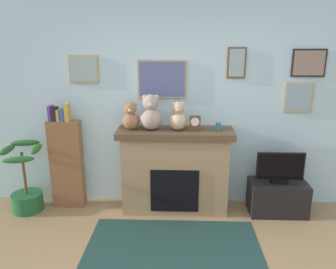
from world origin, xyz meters
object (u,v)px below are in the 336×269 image
at_px(teddy_bear_grey, 131,117).
at_px(teddy_bear_tan, 178,117).
at_px(tv_stand, 277,197).
at_px(television, 280,168).
at_px(candle_jar, 218,126).
at_px(teddy_bear_cream, 151,114).
at_px(mantel_clock, 195,123).
at_px(fireplace, 175,169).
at_px(potted_plant, 26,189).
at_px(bookshelf, 67,161).

height_order(teddy_bear_grey, teddy_bear_tan, teddy_bear_tan).
relative_size(tv_stand, television, 1.20).
height_order(candle_jar, teddy_bear_grey, teddy_bear_grey).
bearing_deg(teddy_bear_tan, teddy_bear_grey, 180.00).
xyz_separation_m(teddy_bear_cream, teddy_bear_tan, (0.33, 0.00, -0.04)).
distance_m(teddy_bear_grey, teddy_bear_tan, 0.58).
bearing_deg(teddy_bear_cream, candle_jar, 0.04).
height_order(teddy_bear_cream, teddy_bear_tan, teddy_bear_cream).
bearing_deg(mantel_clock, television, -2.66).
distance_m(fireplace, potted_plant, 1.93).
relative_size(potted_plant, television, 1.52).
height_order(bookshelf, teddy_bear_grey, teddy_bear_grey).
xyz_separation_m(fireplace, television, (1.31, -0.07, 0.06)).
bearing_deg(potted_plant, teddy_bear_cream, 3.67).
bearing_deg(teddy_bear_cream, mantel_clock, -0.10).
relative_size(bookshelf, tv_stand, 1.95).
bearing_deg(fireplace, bookshelf, 178.67).
xyz_separation_m(tv_stand, teddy_bear_cream, (-1.60, 0.05, 1.06)).
relative_size(bookshelf, teddy_bear_cream, 3.16).
bearing_deg(candle_jar, tv_stand, -3.65).
bearing_deg(fireplace, teddy_bear_grey, -178.09).
distance_m(candle_jar, teddy_bear_tan, 0.51).
height_order(potted_plant, mantel_clock, mantel_clock).
bearing_deg(fireplace, mantel_clock, -4.58).
relative_size(candle_jar, teddy_bear_cream, 0.22).
height_order(bookshelf, television, bookshelf).
xyz_separation_m(teddy_bear_grey, teddy_bear_cream, (0.25, -0.00, 0.04)).
relative_size(bookshelf, teddy_bear_tan, 3.95).
relative_size(television, mantel_clock, 3.41).
height_order(candle_jar, mantel_clock, mantel_clock).
distance_m(mantel_clock, teddy_bear_tan, 0.22).
bearing_deg(television, potted_plant, -179.06).
xyz_separation_m(fireplace, teddy_bear_cream, (-0.30, -0.02, 0.73)).
height_order(fireplace, television, fireplace).
distance_m(television, teddy_bear_grey, 1.95).
xyz_separation_m(candle_jar, teddy_bear_grey, (-1.07, -0.00, 0.10)).
distance_m(potted_plant, teddy_bear_cream, 1.89).
height_order(tv_stand, candle_jar, candle_jar).
relative_size(bookshelf, television, 2.35).
relative_size(potted_plant, teddy_bear_grey, 2.65).
distance_m(candle_jar, teddy_bear_grey, 1.08).
height_order(television, teddy_bear_tan, teddy_bear_tan).
distance_m(potted_plant, mantel_clock, 2.32).
height_order(potted_plant, tv_stand, potted_plant).
bearing_deg(teddy_bear_cream, bookshelf, 177.37).
height_order(tv_stand, teddy_bear_tan, teddy_bear_tan).
bearing_deg(mantel_clock, teddy_bear_grey, 179.92).
bearing_deg(tv_stand, teddy_bear_cream, 178.25).
xyz_separation_m(mantel_clock, teddy_bear_grey, (-0.78, 0.00, 0.07)).
bearing_deg(tv_stand, mantel_clock, 177.41).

